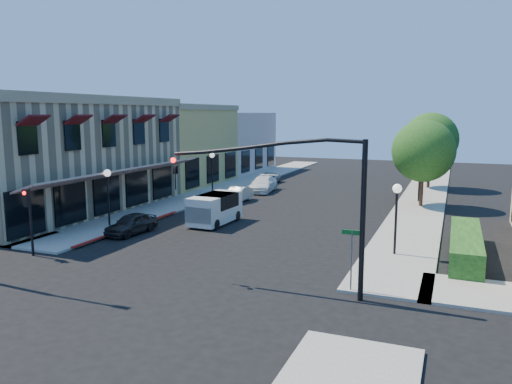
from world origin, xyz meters
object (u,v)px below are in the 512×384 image
at_px(white_van, 215,207).
at_px(parked_car_d, 268,178).
at_px(lamppost_left_near, 108,183).
at_px(signal_mast_arm, 306,189).
at_px(parked_car_a, 131,224).
at_px(parked_car_c, 263,184).
at_px(secondary_signal, 28,210).
at_px(parked_car_b, 237,195).
at_px(lamppost_right_near, 397,201).
at_px(street_name_sign, 352,250).
at_px(lamppost_right_far, 420,168).
at_px(lamppost_left_far, 212,162).
at_px(street_tree_a, 423,151).
at_px(street_tree_b, 431,140).

relative_size(white_van, parked_car_d, 1.11).
bearing_deg(lamppost_left_near, signal_mast_arm, -24.37).
xyz_separation_m(parked_car_a, parked_car_d, (0.00, 22.58, -0.06)).
bearing_deg(parked_car_d, parked_car_c, -74.89).
bearing_deg(parked_car_c, white_van, -87.74).
height_order(parked_car_a, parked_car_d, parked_car_a).
xyz_separation_m(lamppost_left_near, parked_car_a, (2.30, -0.94, -2.14)).
relative_size(white_van, parked_car_c, 0.91).
distance_m(secondary_signal, parked_car_b, 17.97).
height_order(lamppost_left_near, white_van, lamppost_left_near).
relative_size(lamppost_right_near, white_van, 0.83).
bearing_deg(lamppost_right_near, street_name_sign, -99.78).
relative_size(street_name_sign, lamppost_right_far, 0.70).
relative_size(white_van, parked_car_a, 1.22).
bearing_deg(lamppost_right_far, lamppost_left_far, -173.29).
height_order(lamppost_left_near, lamppost_right_near, same).
relative_size(secondary_signal, parked_car_d, 0.86).
distance_m(lamppost_left_near, lamppost_left_far, 14.00).
distance_m(street_tree_a, lamppost_left_near, 22.30).
distance_m(signal_mast_arm, lamppost_right_far, 22.70).
relative_size(street_tree_b, signal_mast_arm, 0.88).
bearing_deg(lamppost_left_near, parked_car_d, 83.93).
xyz_separation_m(secondary_signal, parked_car_c, (3.20, 23.22, -1.64)).
distance_m(parked_car_a, parked_car_c, 17.62).
height_order(lamppost_left_near, parked_car_d, lamppost_left_near).
xyz_separation_m(signal_mast_arm, lamppost_left_near, (-14.36, 6.50, -1.35)).
bearing_deg(signal_mast_arm, street_name_sign, 23.20).
bearing_deg(lamppost_right_near, lamppost_right_far, 90.00).
xyz_separation_m(lamppost_left_far, parked_car_a, (2.30, -14.94, -2.14)).
height_order(street_tree_a, parked_car_c, street_tree_a).
xyz_separation_m(signal_mast_arm, lamppost_left_far, (-14.36, 20.50, -1.35)).
bearing_deg(parked_car_a, lamppost_left_far, 103.56).
height_order(signal_mast_arm, lamppost_left_far, signal_mast_arm).
relative_size(street_tree_b, parked_car_c, 1.50).
distance_m(lamppost_left_near, white_van, 6.67).
xyz_separation_m(street_tree_b, lamppost_left_far, (-17.30, -10.00, -1.81)).
bearing_deg(parked_car_b, street_tree_b, 45.29).
height_order(street_tree_b, parked_car_b, street_tree_b).
height_order(lamppost_left_near, lamppost_right_far, same).
bearing_deg(white_van, parked_car_d, 100.16).
relative_size(lamppost_right_far, white_van, 0.83).
bearing_deg(parked_car_d, parked_car_b, -82.99).
relative_size(signal_mast_arm, parked_car_b, 2.25).
bearing_deg(white_van, parked_car_b, 103.74).
bearing_deg(lamppost_right_near, lamppost_left_far, 140.53).
xyz_separation_m(lamppost_right_near, parked_car_c, (-13.30, 16.63, -2.06)).
relative_size(street_tree_a, parked_car_a, 1.84).
xyz_separation_m(secondary_signal, lamppost_right_far, (16.50, 22.59, 0.42)).
bearing_deg(street_tree_a, street_name_sign, -93.76).
height_order(signal_mast_arm, parked_car_a, signal_mast_arm).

